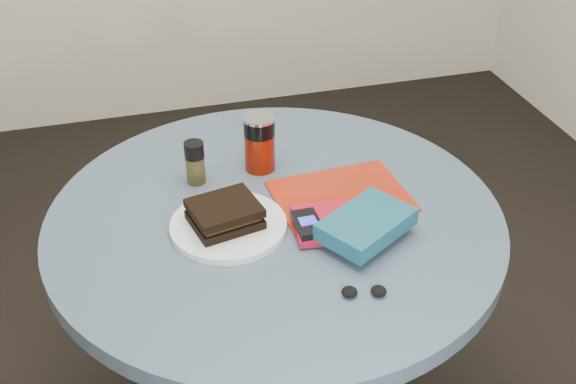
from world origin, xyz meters
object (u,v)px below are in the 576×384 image
object	(u,v)px
pepper_grinder	(195,162)
red_book	(341,222)
soda_can	(260,143)
mp3_player	(308,224)
table	(276,270)
sandwich	(225,214)
magazine	(341,196)
headphones	(364,291)
plate	(228,226)
novel	(366,224)

from	to	relation	value
pepper_grinder	red_book	bearing A→B (deg)	-44.09
soda_can	mp3_player	size ratio (longest dim) A/B	1.50
table	sandwich	world-z (taller)	sandwich
magazine	headphones	distance (m)	0.33
magazine	mp3_player	bearing A→B (deg)	-137.62
plate	soda_can	size ratio (longest dim) A/B	1.80
table	pepper_grinder	bearing A→B (deg)	130.22
headphones	mp3_player	bearing A→B (deg)	103.29
soda_can	pepper_grinder	xyz separation A→B (m)	(-0.16, -0.02, -0.02)
plate	red_book	xyz separation A→B (m)	(0.23, -0.06, 0.01)
pepper_grinder	headphones	distance (m)	0.53
soda_can	pepper_grinder	bearing A→B (deg)	-173.43
pepper_grinder	magazine	distance (m)	0.34
pepper_grinder	headphones	world-z (taller)	pepper_grinder
soda_can	mp3_player	bearing A→B (deg)	-83.47
sandwich	pepper_grinder	xyz separation A→B (m)	(-0.03, 0.20, 0.01)
sandwich	pepper_grinder	bearing A→B (deg)	98.10
pepper_grinder	novel	bearing A→B (deg)	-46.26
table	pepper_grinder	distance (m)	0.31
pepper_grinder	plate	bearing A→B (deg)	-80.19
red_book	soda_can	bearing A→B (deg)	118.97
plate	magazine	xyz separation A→B (m)	(0.27, 0.05, -0.01)
magazine	novel	bearing A→B (deg)	-94.37
pepper_grinder	headphones	xyz separation A→B (m)	(0.24, -0.47, -0.04)
table	magazine	xyz separation A→B (m)	(0.16, 0.02, 0.17)
plate	pepper_grinder	xyz separation A→B (m)	(-0.03, 0.20, 0.05)
sandwich	novel	size ratio (longest dim) A/B	0.83
pepper_grinder	headphones	size ratio (longest dim) A/B	1.15
plate	novel	size ratio (longest dim) A/B	1.29
table	red_book	xyz separation A→B (m)	(0.12, -0.09, 0.18)
magazine	sandwich	bearing A→B (deg)	-173.20
table	novel	xyz separation A→B (m)	(0.16, -0.14, 0.20)
table	sandwich	size ratio (longest dim) A/B	6.27
novel	magazine	bearing A→B (deg)	57.70
table	soda_can	distance (m)	0.30
sandwich	mp3_player	distance (m)	0.18
table	headphones	xyz separation A→B (m)	(0.09, -0.30, 0.17)
red_book	novel	size ratio (longest dim) A/B	1.05
magazine	mp3_player	size ratio (longest dim) A/B	3.20
soda_can	novel	size ratio (longest dim) A/B	0.72
red_book	mp3_player	size ratio (longest dim) A/B	2.20
soda_can	novel	distance (m)	0.36
mp3_player	pepper_grinder	bearing A→B (deg)	125.47
pepper_grinder	mp3_player	bearing A→B (deg)	-54.53
plate	novel	distance (m)	0.29
pepper_grinder	mp3_player	distance (m)	0.33
plate	soda_can	xyz separation A→B (m)	(0.12, 0.22, 0.06)
plate	table	bearing A→B (deg)	15.17
table	headphones	world-z (taller)	headphones
sandwich	magazine	distance (m)	0.28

